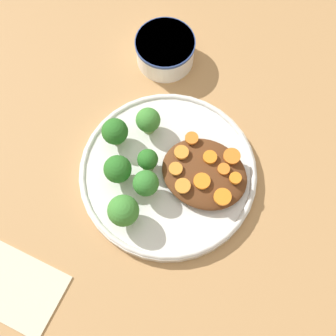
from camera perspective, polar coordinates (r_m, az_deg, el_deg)
The scene contains 21 objects.
ground_plane at distance 0.75m, azimuth -0.00°, elevation -0.91°, with size 4.00×4.00×0.00m, color tan.
plate at distance 0.74m, azimuth -0.00°, elevation -0.59°, with size 0.28×0.28×0.02m.
dip_bowl at distance 0.83m, azimuth -0.35°, elevation 14.26°, with size 0.10×0.10×0.05m.
stew_mound at distance 0.72m, azimuth 4.45°, elevation -0.67°, with size 0.13×0.11×0.03m, color #5B3319.
broccoli_floret_0 at distance 0.70m, azimuth -6.15°, elevation -0.20°, with size 0.04×0.04×0.06m.
broccoli_floret_1 at distance 0.73m, azimuth -6.48°, elevation 4.39°, with size 0.04×0.04×0.05m.
broccoli_floret_2 at distance 0.74m, azimuth -2.43°, elevation 5.78°, with size 0.04×0.04×0.05m.
broccoli_floret_3 at distance 0.69m, azimuth -2.70°, elevation -1.93°, with size 0.04×0.04×0.05m.
broccoli_floret_4 at distance 0.68m, azimuth -5.46°, elevation -5.23°, with size 0.05×0.05×0.06m.
broccoli_floret_5 at distance 0.71m, azimuth -2.48°, elevation 0.96°, with size 0.03×0.03×0.04m.
carrot_slice_0 at distance 0.73m, azimuth 2.91°, elevation 3.66°, with size 0.02×0.02×0.00m, color orange.
carrot_slice_1 at distance 0.70m, azimuth 1.81°, elevation -2.19°, with size 0.02×0.02×0.00m, color orange.
carrot_slice_2 at distance 0.69m, azimuth 6.66°, elevation -3.52°, with size 0.03×0.03×0.01m, color orange.
carrot_slice_3 at distance 0.71m, azimuth 5.14°, elevation 1.32°, with size 0.02×0.02×0.01m, color orange.
carrot_slice_4 at distance 0.72m, azimuth 7.79°, elevation 1.43°, with size 0.03×0.03×0.00m, color orange.
carrot_slice_5 at distance 0.70m, azimuth 4.31°, elevation -1.31°, with size 0.03×0.03×0.01m, color orange.
carrot_slice_6 at distance 0.71m, azimuth 8.21°, elevation -1.23°, with size 0.02×0.02×0.01m, color orange.
carrot_slice_7 at distance 0.71m, azimuth 1.65°, elevation 1.91°, with size 0.02×0.02×0.01m, color orange.
carrot_slice_8 at distance 0.71m, azimuth 0.94°, elevation -0.09°, with size 0.02×0.02×0.00m, color orange.
carrot_slice_9 at distance 0.71m, azimuth 6.80°, elevation -0.12°, with size 0.02×0.02×0.00m, color orange.
napkin at distance 0.74m, azimuth -18.69°, elevation -13.37°, with size 0.16×0.10×0.01m.
Camera 1 is at (-0.12, 0.23, 0.70)m, focal length 50.00 mm.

